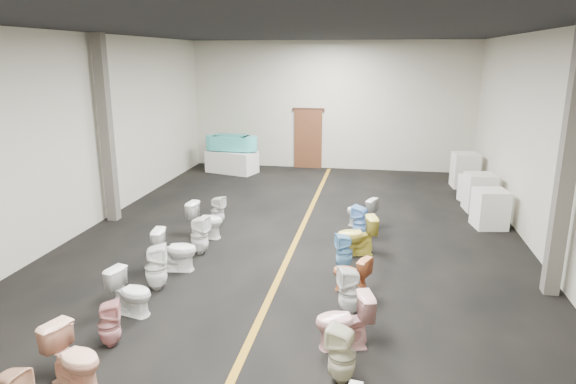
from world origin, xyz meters
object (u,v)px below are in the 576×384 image
appliance_crate_c (474,189)px  toilet_left_6 (175,250)px  appliance_crate_a (490,209)px  toilet_left_8 (206,220)px  display_table (232,162)px  toilet_right_9 (361,212)px  bathtub (231,142)px  toilet_right_3 (344,321)px  toilet_right_8 (360,223)px  toilet_right_7 (357,235)px  toilet_right_6 (344,252)px  appliance_crate_b (480,192)px  toilet_left_9 (218,211)px  toilet_left_7 (200,235)px  toilet_left_4 (131,292)px  toilet_left_2 (74,357)px  toilet_right_5 (351,274)px  toilet_left_5 (156,267)px  toilet_right_4 (350,291)px  appliance_crate_d (465,170)px  toilet_right_2 (342,355)px

appliance_crate_c → toilet_left_6: toilet_left_6 is taller
appliance_crate_a → toilet_left_8: (-6.44, -1.86, -0.05)m
display_table → toilet_right_9: (4.69, -5.19, -0.01)m
bathtub → toilet_right_3: size_ratio=2.29×
toilet_left_8 → toilet_right_8: 3.47m
appliance_crate_c → toilet_right_7: size_ratio=0.92×
appliance_crate_c → toilet_right_6: appliance_crate_c is taller
appliance_crate_b → toilet_left_9: appliance_crate_b is taller
appliance_crate_b → toilet_left_6: 8.20m
toilet_right_8 → appliance_crate_a: bearing=136.1°
toilet_right_9 → toilet_left_9: bearing=-58.1°
appliance_crate_b → toilet_right_3: size_ratio=1.22×
appliance_crate_c → toilet_left_7: bearing=-141.0°
toilet_left_4 → toilet_left_7: toilet_left_7 is taller
toilet_left_2 → toilet_right_9: size_ratio=1.06×
toilet_right_7 → toilet_right_8: toilet_right_7 is taller
appliance_crate_a → bathtub: bearing=148.8°
toilet_left_7 → toilet_right_3: bearing=-124.8°
appliance_crate_b → toilet_right_6: size_ratio=1.39×
toilet_right_3 → toilet_right_7: toilet_right_7 is taller
toilet_left_6 → toilet_right_3: 3.99m
display_table → appliance_crate_b: (7.71, -3.27, 0.11)m
appliance_crate_a → toilet_right_5: appliance_crate_a is taller
toilet_left_5 → display_table: bearing=-11.2°
toilet_left_6 → toilet_left_8: bearing=-7.1°
appliance_crate_a → toilet_right_8: size_ratio=1.19×
toilet_left_5 → toilet_left_6: size_ratio=1.01×
appliance_crate_a → toilet_left_4: (-6.45, -5.47, -0.09)m
appliance_crate_c → toilet_right_4: toilet_right_4 is taller
toilet_left_6 → toilet_left_8: size_ratio=1.01×
toilet_left_4 → toilet_right_5: size_ratio=1.09×
appliance_crate_d → toilet_right_3: bearing=-107.3°
appliance_crate_b → toilet_left_7: (-6.24, -4.24, -0.09)m
toilet_left_4 → toilet_left_7: (0.21, 2.63, 0.03)m
bathtub → toilet_right_5: size_ratio=2.73×
bathtub → appliance_crate_b: 8.40m
toilet_left_8 → toilet_right_6: 3.43m
appliance_crate_c → toilet_right_2: toilet_right_2 is taller
appliance_crate_d → toilet_left_2: (-6.27, -11.26, -0.14)m
appliance_crate_d → display_table: bearing=174.6°
toilet_right_6 → toilet_right_8: 1.76m
bathtub → toilet_left_6: bearing=-76.4°
appliance_crate_b → toilet_right_8: 4.09m
bathtub → appliance_crate_a: 9.04m
toilet_left_6 → toilet_right_4: (3.38, -1.18, -0.01)m
display_table → toilet_left_5: size_ratio=2.06×
toilet_right_2 → toilet_right_5: size_ratio=1.14×
toilet_right_3 → toilet_right_6: 2.77m
toilet_left_5 → toilet_right_8: (3.41, 3.22, -0.03)m
bathtub → appliance_crate_c: 8.13m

